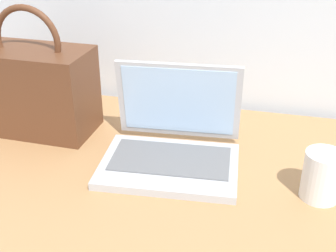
% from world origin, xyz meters
% --- Properties ---
extents(desk, '(1.60, 0.76, 0.03)m').
position_xyz_m(desk, '(0.00, 0.00, 0.01)').
color(desk, '#A87A4C').
rests_on(desk, ground).
extents(laptop, '(0.33, 0.28, 0.22)m').
position_xyz_m(laptop, '(-0.00, 0.06, 0.08)').
color(laptop, '#B2B5BA').
rests_on(laptop, desk).
extents(coffee_mug, '(0.12, 0.08, 0.10)m').
position_xyz_m(coffee_mug, '(0.33, -0.01, 0.08)').
color(coffee_mug, white).
rests_on(coffee_mug, desk).
extents(handbag, '(0.30, 0.17, 0.33)m').
position_xyz_m(handbag, '(-0.39, 0.13, 0.15)').
color(handbag, '#59331E').
rests_on(handbag, desk).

